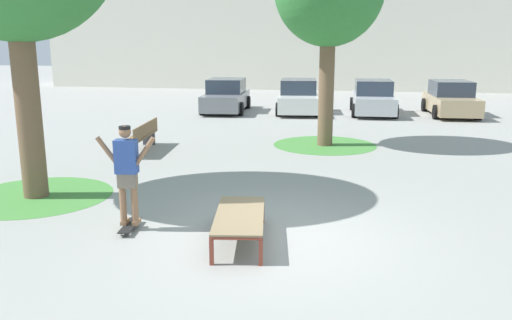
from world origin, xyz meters
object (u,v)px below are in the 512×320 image
at_px(car_grey, 226,97).
at_px(car_tan, 451,99).
at_px(skateboard, 130,225).
at_px(car_white, 298,97).
at_px(skater, 127,169).
at_px(skate_box, 240,216).
at_px(car_silver, 373,98).
at_px(park_bench, 141,136).

distance_m(car_grey, car_tan, 9.98).
bearing_deg(car_grey, car_tan, 2.45).
height_order(skateboard, car_grey, car_grey).
xyz_separation_m(car_white, car_tan, (6.65, 0.24, 0.00)).
bearing_deg(car_tan, skateboard, -116.64).
bearing_deg(skater, skate_box, -5.51).
distance_m(skateboard, car_tan, 17.92).
bearing_deg(car_tan, skate_box, -110.60).
relative_size(car_grey, car_tan, 1.01).
distance_m(car_silver, park_bench, 11.89).
relative_size(skateboard, car_silver, 0.19).
height_order(skate_box, skater, skater).
relative_size(skater, park_bench, 0.70).
height_order(skater, car_tan, skater).
xyz_separation_m(skateboard, car_silver, (4.71, 15.90, 0.61)).
relative_size(car_white, car_silver, 1.02).
relative_size(skateboard, car_white, 0.19).
xyz_separation_m(skater, car_grey, (-1.95, 15.58, -0.38)).
bearing_deg(park_bench, car_white, 68.55).
xyz_separation_m(skater, car_tan, (8.03, 16.01, -0.38)).
distance_m(skateboard, car_silver, 16.59).
bearing_deg(park_bench, car_silver, 53.71).
bearing_deg(car_white, park_bench, -111.45).
height_order(skater, car_grey, skater).
xyz_separation_m(skate_box, car_grey, (-3.89, 15.76, 0.28)).
bearing_deg(skateboard, skater, 97.08).
bearing_deg(car_white, car_grey, -176.85).
xyz_separation_m(car_tan, park_bench, (-10.36, -9.69, -0.24)).
bearing_deg(skateboard, car_grey, 97.12).
distance_m(car_white, car_tan, 6.66).
relative_size(car_white, car_tan, 1.02).
bearing_deg(skateboard, car_tan, 63.36).
bearing_deg(car_white, skater, -95.00).
bearing_deg(park_bench, car_grey, 87.60).
xyz_separation_m(skateboard, park_bench, (-2.33, 6.31, 0.37)).
bearing_deg(car_silver, skater, -106.49).
bearing_deg(skateboard, car_silver, 73.51).
bearing_deg(skate_box, skateboard, 174.54).
xyz_separation_m(car_white, car_silver, (3.33, 0.14, 0.00)).
bearing_deg(skater, car_white, 85.00).
height_order(skateboard, car_tan, car_tan).
xyz_separation_m(skate_box, car_silver, (2.76, 16.08, 0.28)).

